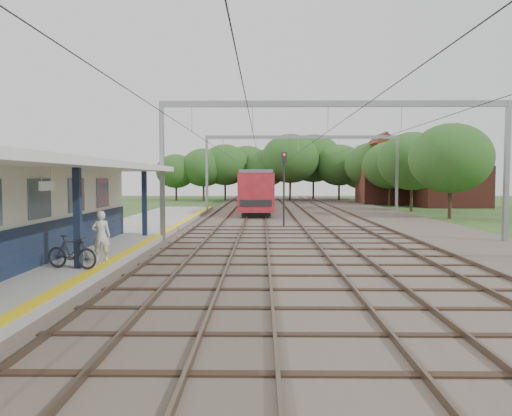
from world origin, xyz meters
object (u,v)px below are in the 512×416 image
object	(u,v)px
train	(258,188)
signal_post	(284,179)
bicycle	(72,252)
person	(101,236)

from	to	relation	value
train	signal_post	distance (m)	24.11
bicycle	train	xyz separation A→B (m)	(5.54, 40.19, 1.22)
person	bicycle	bearing A→B (deg)	62.76
bicycle	train	distance (m)	40.58
person	train	size ratio (longest dim) A/B	0.05
person	signal_post	world-z (taller)	signal_post
person	train	distance (m)	39.02
bicycle	signal_post	size ratio (longest dim) A/B	0.37
person	train	world-z (taller)	train
bicycle	signal_post	world-z (taller)	signal_post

